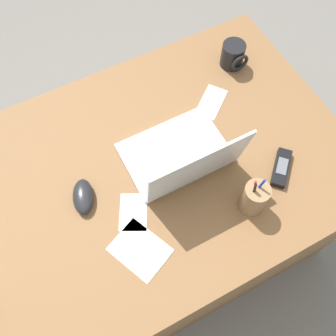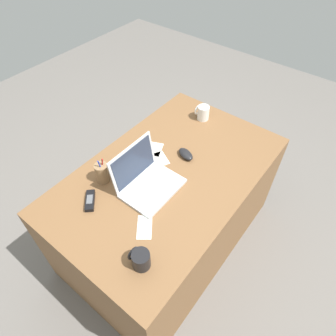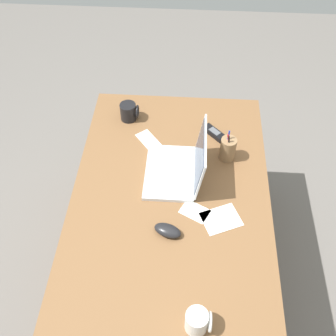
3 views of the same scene
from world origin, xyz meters
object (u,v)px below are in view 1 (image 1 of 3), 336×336
at_px(coffee_mug_white, 233,55).
at_px(laptop, 182,157).
at_px(pen_holder, 254,198).
at_px(computer_mouse, 83,197).
at_px(cordless_phone, 281,168).

bearing_deg(coffee_mug_white, laptop, 37.51).
height_order(laptop, coffee_mug_white, laptop).
bearing_deg(pen_holder, laptop, -61.94).
relative_size(computer_mouse, coffee_mug_white, 1.22).
relative_size(coffee_mug_white, cordless_phone, 0.76).
distance_m(coffee_mug_white, cordless_phone, 0.45).
relative_size(laptop, cordless_phone, 2.62).
bearing_deg(pen_holder, coffee_mug_white, -116.12).
relative_size(laptop, coffee_mug_white, 3.43).
bearing_deg(computer_mouse, cordless_phone, -179.34).
bearing_deg(pen_holder, computer_mouse, -30.08).
height_order(coffee_mug_white, cordless_phone, coffee_mug_white).
relative_size(laptop, computer_mouse, 2.81).
xyz_separation_m(laptop, cordless_phone, (-0.27, 0.16, -0.04)).
distance_m(computer_mouse, pen_holder, 0.51).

